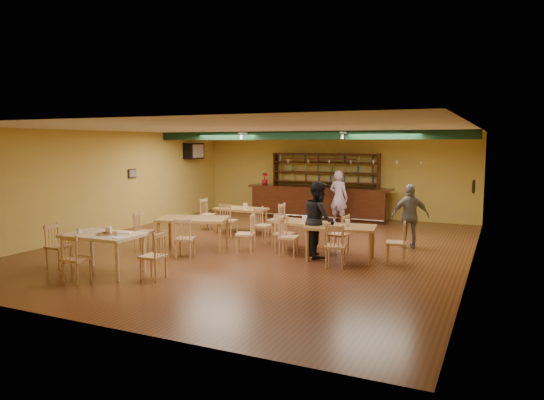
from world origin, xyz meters
The scene contains 23 objects.
floor centered at (0.00, 0.00, 0.00)m, with size 12.00×12.00×0.00m, color #4F2916.
ceiling_beam centered at (0.00, 2.80, 2.87)m, with size 10.00×0.30×0.25m, color black.
track_rail_left centered at (-1.80, 3.40, 2.94)m, with size 0.05×2.50×0.05m, color silver.
track_rail_right centered at (1.40, 3.40, 2.94)m, with size 0.05×2.50×0.05m, color silver.
ac_unit centered at (-4.80, 4.20, 2.35)m, with size 0.34×0.70×0.48m, color silver.
picture_left centered at (-4.97, 1.00, 1.70)m, with size 0.04×0.34×0.28m, color black.
picture_right centered at (4.97, 0.50, 1.70)m, with size 0.04×0.34×0.28m, color black.
bar_counter centered at (-0.28, 5.15, 0.56)m, with size 5.09×0.85×1.13m, color #33100A.
back_bar_hutch centered at (-0.28, 5.78, 1.14)m, with size 3.94×0.40×2.28m, color #33100A.
poinsettia centered at (-2.38, 5.15, 1.35)m, with size 0.24×0.24×0.44m, color #B3101D.
dining_table_a centered at (-1.47, 1.65, 0.36)m, with size 1.46×0.87×0.73m, color #A5743A.
dining_table_b centered at (0.91, 0.36, 0.34)m, with size 1.36×0.81×0.68m, color #A5743A.
dining_table_c centered at (-1.29, -1.13, 0.41)m, with size 1.66×0.99×0.83m, color #A5743A.
dining_table_d centered at (2.26, -0.49, 0.39)m, with size 1.55×0.93×0.78m, color #A5743A.
near_table centered at (-1.78, -3.68, 0.41)m, with size 1.53×0.98×0.82m, color #CEAF8A.
pizza_tray centered at (-1.67, -3.68, 0.82)m, with size 0.40×0.40×0.01m, color silver.
parmesan_shaker centered at (-2.27, -3.85, 0.87)m, with size 0.07×0.07×0.11m, color #EAE5C6.
napkin_stack centered at (-1.39, -3.46, 0.83)m, with size 0.20×0.15×0.03m, color white.
pizza_server centered at (-1.50, -3.63, 0.83)m, with size 0.32×0.09×0.00m, color silver.
side_plate centered at (-1.18, -3.90, 0.82)m, with size 0.22×0.22×0.01m, color white.
patron_bar centered at (0.70, 4.33, 0.88)m, with size 0.64×0.42×1.76m, color #8D52B3.
patron_right_a centered at (1.71, -0.44, 0.89)m, with size 0.86×0.67×1.78m, color black.
patron_right_b centered at (3.46, 1.51, 0.81)m, with size 0.95×0.40×1.62m, color slate.
Camera 1 is at (5.57, -11.36, 2.66)m, focal length 33.21 mm.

